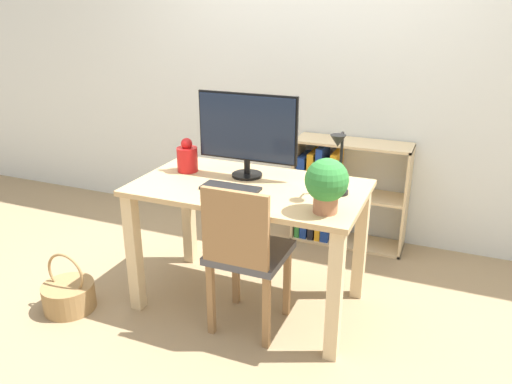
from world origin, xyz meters
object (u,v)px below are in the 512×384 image
Objects in this scene: desk_lamp at (339,159)px; basket at (69,295)px; monitor at (247,130)px; keyboard at (230,188)px; potted_plant at (327,183)px; bookshelf at (330,193)px; vase at (187,158)px; chair at (245,252)px.

basket is (-1.46, -0.49, -0.88)m from desk_lamp.
keyboard is at bearing -88.61° from monitor.
desk_lamp is 0.22m from potted_plant.
monitor is 0.73× the size of bookshelf.
keyboard is at bearing -169.06° from desk_lamp.
monitor reaches higher than vase.
potted_plant is (0.57, -0.35, -0.13)m from monitor.
desk_lamp is 0.40× the size of chair.
monitor is at bearing -108.17° from bookshelf.
bookshelf is at bearing 88.11° from chair.
bookshelf is at bearing 54.86° from vase.
desk_lamp is at bearing -74.73° from bookshelf.
desk_lamp is at bearing -4.99° from vase.
monitor is 1.15m from bookshelf.
bookshelf reaches higher than keyboard.
monitor is 0.69× the size of chair.
basket is at bearing -161.45° from desk_lamp.
chair is (-0.40, -0.06, -0.43)m from potted_plant.
desk_lamp is 1.78m from basket.
keyboard is 0.89× the size of basket.
bookshelf is (0.29, 1.13, -0.39)m from keyboard.
keyboard is 0.59m from potted_plant.
keyboard is 1.57× the size of vase.
chair is at bearing 11.73° from basket.
bookshelf is (-0.28, 1.03, -0.59)m from desk_lamp.
potted_plant is at bearing 11.82° from chair.
desk_lamp is 0.69m from chair.
potted_plant is 1.38m from bookshelf.
desk_lamp is at bearing 18.55° from basket.
bookshelf is at bearing 105.27° from desk_lamp.
desk_lamp reaches higher than chair.
desk_lamp reaches higher than bookshelf.
vase is 0.96m from desk_lamp.
keyboard is 1.23m from bookshelf.
keyboard is 0.39× the size of bookshelf.
chair is at bearing -95.64° from bookshelf.
keyboard is at bearing 23.04° from basket.
bookshelf is (-0.28, 1.24, -0.54)m from potted_plant.
vase reaches higher than basket.
monitor is at bearing 8.16° from vase.
vase is 1.24m from bookshelf.
basket is (-0.89, -0.63, -0.95)m from monitor.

